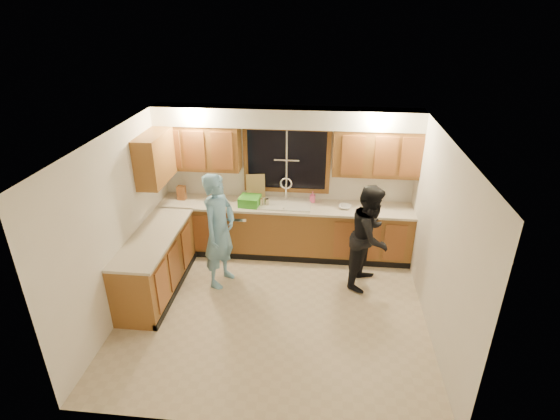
# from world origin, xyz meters

# --- Properties ---
(floor) EXTENTS (4.20, 4.20, 0.00)m
(floor) POSITION_xyz_m (0.00, 0.00, 0.00)
(floor) COLOR beige
(floor) RESTS_ON ground
(ceiling) EXTENTS (4.20, 4.20, 0.00)m
(ceiling) POSITION_xyz_m (0.00, 0.00, 2.50)
(ceiling) COLOR silver
(wall_back) EXTENTS (4.20, 0.00, 4.20)m
(wall_back) POSITION_xyz_m (0.00, 1.90, 1.25)
(wall_back) COLOR white
(wall_back) RESTS_ON ground
(wall_left) EXTENTS (0.00, 3.80, 3.80)m
(wall_left) POSITION_xyz_m (-2.10, 0.00, 1.25)
(wall_left) COLOR white
(wall_left) RESTS_ON ground
(wall_right) EXTENTS (0.00, 3.80, 3.80)m
(wall_right) POSITION_xyz_m (2.10, 0.00, 1.25)
(wall_right) COLOR white
(wall_right) RESTS_ON ground
(base_cabinets_back) EXTENTS (4.20, 0.60, 0.88)m
(base_cabinets_back) POSITION_xyz_m (0.00, 1.60, 0.44)
(base_cabinets_back) COLOR brown
(base_cabinets_back) RESTS_ON ground
(base_cabinets_left) EXTENTS (0.60, 1.90, 0.88)m
(base_cabinets_left) POSITION_xyz_m (-1.80, 0.35, 0.44)
(base_cabinets_left) COLOR brown
(base_cabinets_left) RESTS_ON ground
(countertop_back) EXTENTS (4.20, 0.63, 0.04)m
(countertop_back) POSITION_xyz_m (0.00, 1.58, 0.90)
(countertop_back) COLOR beige
(countertop_back) RESTS_ON base_cabinets_back
(countertop_left) EXTENTS (0.63, 1.90, 0.04)m
(countertop_left) POSITION_xyz_m (-1.79, 0.35, 0.90)
(countertop_left) COLOR beige
(countertop_left) RESTS_ON base_cabinets_left
(upper_cabinets_left) EXTENTS (1.35, 0.33, 0.75)m
(upper_cabinets_left) POSITION_xyz_m (-1.43, 1.73, 1.83)
(upper_cabinets_left) COLOR brown
(upper_cabinets_left) RESTS_ON wall_back
(upper_cabinets_right) EXTENTS (1.35, 0.33, 0.75)m
(upper_cabinets_right) POSITION_xyz_m (1.43, 1.73, 1.83)
(upper_cabinets_right) COLOR brown
(upper_cabinets_right) RESTS_ON wall_back
(upper_cabinets_return) EXTENTS (0.33, 0.90, 0.75)m
(upper_cabinets_return) POSITION_xyz_m (-1.94, 1.12, 1.83)
(upper_cabinets_return) COLOR brown
(upper_cabinets_return) RESTS_ON wall_left
(soffit) EXTENTS (4.20, 0.35, 0.30)m
(soffit) POSITION_xyz_m (0.00, 1.72, 2.35)
(soffit) COLOR white
(soffit) RESTS_ON wall_back
(window_frame) EXTENTS (1.44, 0.03, 1.14)m
(window_frame) POSITION_xyz_m (0.00, 1.89, 1.60)
(window_frame) COLOR black
(window_frame) RESTS_ON wall_back
(sink) EXTENTS (0.86, 0.52, 0.57)m
(sink) POSITION_xyz_m (0.00, 1.60, 0.86)
(sink) COLOR silver
(sink) RESTS_ON countertop_back
(dishwasher) EXTENTS (0.60, 0.56, 0.82)m
(dishwasher) POSITION_xyz_m (-0.85, 1.59, 0.41)
(dishwasher) COLOR silver
(dishwasher) RESTS_ON floor
(stove) EXTENTS (0.58, 0.75, 0.90)m
(stove) POSITION_xyz_m (-1.80, -0.22, 0.45)
(stove) COLOR silver
(stove) RESTS_ON floor
(man) EXTENTS (0.62, 0.76, 1.79)m
(man) POSITION_xyz_m (-0.89, 0.63, 0.90)
(man) COLOR #68A0C4
(man) RESTS_ON floor
(woman) EXTENTS (0.87, 0.96, 1.62)m
(woman) POSITION_xyz_m (1.35, 0.85, 0.81)
(woman) COLOR black
(woman) RESTS_ON floor
(knife_block) EXTENTS (0.14, 0.12, 0.24)m
(knife_block) POSITION_xyz_m (-1.76, 1.64, 1.04)
(knife_block) COLOR #9A572A
(knife_block) RESTS_ON countertop_back
(cutting_board) EXTENTS (0.33, 0.17, 0.42)m
(cutting_board) POSITION_xyz_m (-0.52, 1.82, 1.13)
(cutting_board) COLOR tan
(cutting_board) RESTS_ON countertop_back
(dish_crate) EXTENTS (0.36, 0.34, 0.15)m
(dish_crate) POSITION_xyz_m (-0.57, 1.52, 1.00)
(dish_crate) COLOR green
(dish_crate) RESTS_ON countertop_back
(soap_bottle) EXTENTS (0.09, 0.09, 0.18)m
(soap_bottle) POSITION_xyz_m (0.45, 1.76, 1.01)
(soap_bottle) COLOR pink
(soap_bottle) RESTS_ON countertop_back
(bowl) EXTENTS (0.25, 0.25, 0.05)m
(bowl) POSITION_xyz_m (0.99, 1.56, 0.95)
(bowl) COLOR silver
(bowl) RESTS_ON countertop_back
(can_left) EXTENTS (0.08, 0.08, 0.13)m
(can_left) POSITION_xyz_m (-0.39, 1.50, 0.99)
(can_left) COLOR #BAAE8F
(can_left) RESTS_ON countertop_back
(can_right) EXTENTS (0.08, 0.08, 0.13)m
(can_right) POSITION_xyz_m (-0.29, 1.52, 0.98)
(can_right) COLOR #BAAE8F
(can_right) RESTS_ON countertop_back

